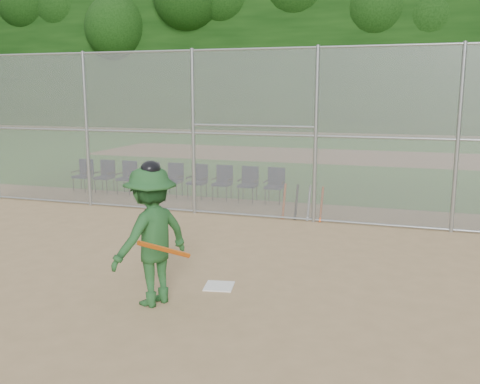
% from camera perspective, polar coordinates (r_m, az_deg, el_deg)
% --- Properties ---
extents(ground, '(100.00, 100.00, 0.00)m').
position_cam_1_polar(ground, '(8.27, -5.41, -10.61)').
color(ground, tan).
rests_on(ground, ground).
extents(grass_strip, '(100.00, 100.00, 0.00)m').
position_cam_1_polar(grass_strip, '(25.43, 10.78, 3.75)').
color(grass_strip, '#2A671F').
rests_on(grass_strip, ground).
extents(dirt_patch_far, '(24.00, 24.00, 0.00)m').
position_cam_1_polar(dirt_patch_far, '(25.43, 10.78, 3.76)').
color(dirt_patch_far, '#A8805D').
rests_on(dirt_patch_far, ground).
extents(backstop_fence, '(16.09, 0.09, 4.00)m').
position_cam_1_polar(backstop_fence, '(12.49, 3.54, 6.41)').
color(backstop_fence, gray).
rests_on(backstop_fence, ground).
extents(treeline, '(81.00, 60.00, 11.00)m').
position_cam_1_polar(treeline, '(27.35, 11.74, 15.73)').
color(treeline, black).
rests_on(treeline, ground).
extents(home_plate, '(0.51, 0.51, 0.02)m').
position_cam_1_polar(home_plate, '(8.46, -2.24, -10.00)').
color(home_plate, white).
rests_on(home_plate, ground).
extents(batter_at_plate, '(1.22, 1.50, 2.07)m').
position_cam_1_polar(batter_at_plate, '(7.64, -9.45, -4.61)').
color(batter_at_plate, '#205225').
rests_on(batter_at_plate, ground).
extents(spare_bats, '(0.96, 0.41, 0.82)m').
position_cam_1_polar(spare_bats, '(12.73, 6.69, -1.13)').
color(spare_bats, '#D84C14').
rests_on(spare_bats, ground).
extents(chair_0, '(0.54, 0.52, 0.96)m').
position_cam_1_polar(chair_0, '(16.92, -16.45, 1.70)').
color(chair_0, '#0E1635').
rests_on(chair_0, ground).
extents(chair_1, '(0.54, 0.52, 0.96)m').
position_cam_1_polar(chair_1, '(16.51, -14.29, 1.59)').
color(chair_1, '#0E1635').
rests_on(chair_1, ground).
extents(chair_2, '(0.54, 0.52, 0.96)m').
position_cam_1_polar(chair_2, '(16.12, -12.03, 1.48)').
color(chair_2, '#0E1635').
rests_on(chair_2, ground).
extents(chair_3, '(0.54, 0.52, 0.96)m').
position_cam_1_polar(chair_3, '(15.77, -9.66, 1.36)').
color(chair_3, '#0E1635').
rests_on(chair_3, ground).
extents(chair_4, '(0.54, 0.52, 0.96)m').
position_cam_1_polar(chair_4, '(15.44, -7.19, 1.23)').
color(chair_4, '#0E1635').
rests_on(chair_4, ground).
extents(chair_5, '(0.54, 0.52, 0.96)m').
position_cam_1_polar(chair_5, '(15.14, -4.61, 1.09)').
color(chair_5, '#0E1635').
rests_on(chair_5, ground).
extents(chair_6, '(0.54, 0.52, 0.96)m').
position_cam_1_polar(chair_6, '(14.87, -1.94, 0.94)').
color(chair_6, '#0E1635').
rests_on(chair_6, ground).
extents(chair_7, '(0.54, 0.52, 0.96)m').
position_cam_1_polar(chair_7, '(14.64, 0.83, 0.79)').
color(chair_7, '#0E1635').
rests_on(chair_7, ground).
extents(chair_8, '(0.54, 0.52, 0.96)m').
position_cam_1_polar(chair_8, '(14.44, 3.68, 0.63)').
color(chair_8, '#0E1635').
rests_on(chair_8, ground).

